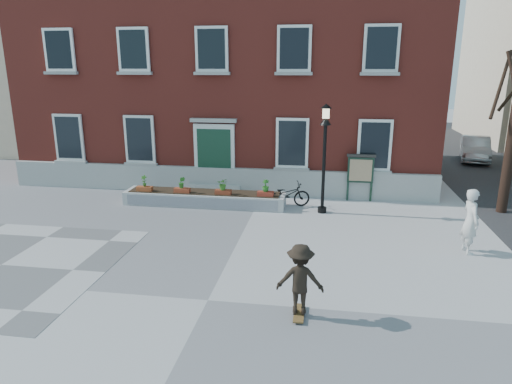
% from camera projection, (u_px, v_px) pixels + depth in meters
% --- Properties ---
extents(ground, '(100.00, 100.00, 0.00)m').
position_uv_depth(ground, '(208.00, 300.00, 10.46)').
color(ground, '#A1A1A3').
rests_on(ground, ground).
extents(checker_patch, '(6.00, 6.00, 0.01)m').
position_uv_depth(checker_patch, '(1.00, 265.00, 12.30)').
color(checker_patch, '#5B5B5D').
rests_on(checker_patch, ground).
extents(distant_building, '(10.00, 12.00, 13.00)m').
position_uv_depth(distant_building, '(19.00, 45.00, 30.40)').
color(distant_building, beige).
rests_on(distant_building, ground).
extents(bicycle, '(1.92, 1.17, 0.95)m').
position_uv_depth(bicycle, '(286.00, 195.00, 17.23)').
color(bicycle, black).
rests_on(bicycle, ground).
extents(parked_car, '(2.29, 4.29, 1.34)m').
position_uv_depth(parked_car, '(475.00, 149.00, 25.58)').
color(parked_car, '#BCBFC1').
rests_on(parked_car, ground).
extents(bystander, '(0.56, 0.76, 1.89)m').
position_uv_depth(bystander, '(470.00, 221.00, 12.89)').
color(bystander, silver).
rests_on(bystander, ground).
extents(brick_building, '(18.40, 10.85, 12.60)m').
position_uv_depth(brick_building, '(237.00, 42.00, 22.36)').
color(brick_building, '#993429').
rests_on(brick_building, ground).
extents(planter_assembly, '(6.20, 1.12, 1.15)m').
position_uv_depth(planter_assembly, '(205.00, 197.00, 17.50)').
color(planter_assembly, beige).
rests_on(planter_assembly, ground).
extents(lamp_post, '(0.40, 0.40, 3.93)m').
position_uv_depth(lamp_post, '(325.00, 144.00, 16.01)').
color(lamp_post, black).
rests_on(lamp_post, ground).
extents(notice_board, '(1.10, 0.16, 1.87)m').
position_uv_depth(notice_board, '(361.00, 170.00, 17.79)').
color(notice_board, '#1A3527').
rests_on(notice_board, ground).
extents(skateboarder, '(1.02, 0.78, 1.64)m').
position_uv_depth(skateboarder, '(300.00, 280.00, 9.59)').
color(skateboarder, brown).
rests_on(skateboarder, ground).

